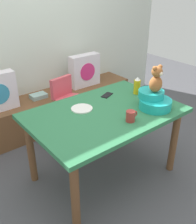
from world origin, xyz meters
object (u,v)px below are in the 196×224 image
Objects in this scene: book_stack at (39,96)px; dining_table at (105,120)px; pillow_floral_right at (85,71)px; infant_seat_teal at (154,100)px; coffee_mug at (131,116)px; highchair at (69,101)px; dinner_plate_near at (82,109)px; ketchup_bottle at (137,86)px; cell_phone at (107,95)px; teddy_bear at (156,80)px.

book_stack is 0.14× the size of dining_table.
pillow_floral_right is at bearing -1.68° from book_stack.
infant_seat_teal is 2.75× the size of coffee_mug.
pillow_floral_right is at bearing 68.38° from coffee_mug.
pillow_floral_right is at bearing 38.03° from highchair.
pillow_floral_right is 2.20× the size of dinner_plate_near.
ketchup_bottle is at bearing -58.75° from highchair.
pillow_floral_right reaches higher than cell_phone.
pillow_floral_right is at bearing 83.87° from ketchup_bottle.
dining_table is at bearing -118.07° from pillow_floral_right.
cell_phone is at bearing 150.66° from ketchup_bottle.
teddy_bear is 0.40m from ketchup_bottle.
teddy_bear is at bearing -99.28° from pillow_floral_right.
teddy_bear reaches higher than infant_seat_teal.
highchair is at bearing 82.19° from dining_table.
dinner_plate_near is at bearing -127.05° from pillow_floral_right.
highchair is 4.27× the size of ketchup_bottle.
book_stack is at bearing 178.32° from pillow_floral_right.
infant_seat_teal is 1.32× the size of teddy_bear.
dinner_plate_near is (-0.55, 0.39, -0.27)m from teddy_bear.
dining_table is 0.56m from ketchup_bottle.
dinner_plate_near is (-0.20, 0.44, -0.04)m from coffee_mug.
teddy_bear is at bearing -73.49° from highchair.
dinner_plate_near reaches higher than dining_table.
dining_table is at bearing 150.90° from teddy_bear.
teddy_bear reaches higher than cell_phone.
cell_phone is (0.32, -0.96, 0.26)m from book_stack.
dinner_plate_near reaches higher than book_stack.
coffee_mug is at bearing -92.85° from highchair.
pillow_floral_right is 1.59m from coffee_mug.
teddy_bear is (0.41, -0.23, 0.38)m from dining_table.
dining_table is at bearing -97.81° from highchair.
ketchup_bottle is at bearing 70.65° from teddy_bear.
dining_table is 1.76× the size of highchair.
pillow_floral_right is at bearing 80.72° from infant_seat_teal.
highchair is at bearing 121.25° from ketchup_bottle.
coffee_mug reaches higher than highchair.
coffee_mug is at bearing -171.86° from teddy_bear.
pillow_floral_right is 2.38× the size of ketchup_bottle.
dining_table is 0.49m from infant_seat_teal.
ketchup_bottle is (0.60, -1.12, 0.34)m from book_stack.
ketchup_bottle is 0.60m from coffee_mug.
teddy_bear reaches higher than dining_table.
cell_phone reaches higher than book_stack.
coffee_mug is 0.83× the size of cell_phone.
coffee_mug is at bearing -85.00° from book_stack.
book_stack is 1.56m from infant_seat_teal.
ketchup_bottle is 0.67m from dinner_plate_near.
pillow_floral_right is 1.33× the size of infant_seat_teal.
pillow_floral_right is 0.69m from highchair.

